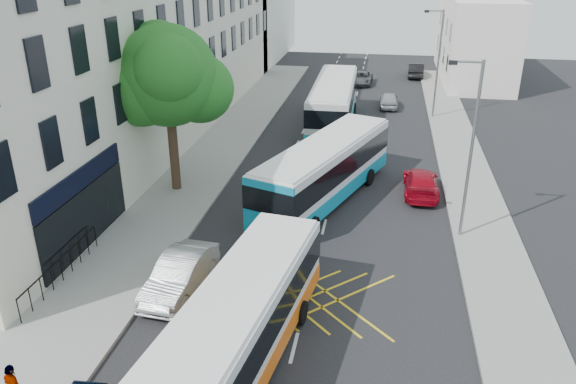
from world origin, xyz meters
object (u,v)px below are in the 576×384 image
at_px(bus_far, 333,103).
at_px(distant_car_silver, 389,100).
at_px(red_hatchback, 421,183).
at_px(distant_car_grey, 362,78).
at_px(distant_car_dark, 416,70).
at_px(bus_mid, 325,170).
at_px(street_tree, 167,77).
at_px(bus_near, 238,328).
at_px(parked_car_silver, 180,274).
at_px(lamp_far, 437,59).
at_px(lamp_near, 470,143).

relative_size(bus_far, distant_car_silver, 3.32).
bearing_deg(red_hatchback, distant_car_silver, -84.10).
relative_size(distant_car_grey, distant_car_dark, 0.97).
distance_m(bus_mid, distant_car_silver, 19.85).
distance_m(street_tree, distant_car_dark, 35.53).
xyz_separation_m(bus_near, distant_car_dark, (7.06, 45.44, -0.85)).
height_order(parked_car_silver, red_hatchback, parked_car_silver).
relative_size(lamp_far, distant_car_silver, 2.16).
relative_size(lamp_near, bus_far, 0.65).
relative_size(lamp_near, lamp_far, 1.00).
xyz_separation_m(lamp_far, bus_near, (-7.75, -30.30, -3.04)).
bearing_deg(distant_car_dark, red_hatchback, 90.34).
xyz_separation_m(bus_mid, distant_car_dark, (5.87, 32.03, -0.97)).
bearing_deg(bus_far, parked_car_silver, -100.18).
distance_m(bus_far, distant_car_dark, 20.01).
bearing_deg(street_tree, distant_car_silver, 59.97).
height_order(street_tree, bus_near, street_tree).
bearing_deg(lamp_near, bus_near, -126.95).
relative_size(lamp_near, bus_near, 0.74).
xyz_separation_m(street_tree, lamp_near, (14.71, -2.97, -1.68)).
height_order(lamp_near, distant_car_grey, lamp_near).
height_order(bus_mid, bus_far, bus_far).
xyz_separation_m(bus_mid, distant_car_grey, (0.55, 27.80, -1.10)).
distance_m(bus_near, distant_car_grey, 41.26).
relative_size(parked_car_silver, distant_car_silver, 1.21).
height_order(lamp_far, bus_near, lamp_far).
bearing_deg(bus_near, distant_car_silver, 90.18).
bearing_deg(red_hatchback, street_tree, 8.01).
bearing_deg(distant_car_grey, red_hatchback, -78.35).
xyz_separation_m(street_tree, bus_far, (7.32, 13.35, -4.48)).
bearing_deg(red_hatchback, distant_car_dark, -91.47).
height_order(lamp_near, bus_far, lamp_near).
bearing_deg(parked_car_silver, lamp_near, 34.95).
bearing_deg(street_tree, parked_car_silver, -68.86).
xyz_separation_m(parked_car_silver, red_hatchback, (9.62, 11.20, -0.09)).
bearing_deg(distant_car_silver, bus_mid, 80.28).
bearing_deg(lamp_far, bus_near, -104.35).
distance_m(lamp_near, distant_car_grey, 31.74).
bearing_deg(street_tree, red_hatchback, 8.00).
xyz_separation_m(bus_far, parked_car_silver, (-3.71, -22.68, -1.08)).
distance_m(parked_car_silver, distant_car_silver, 30.06).
distance_m(street_tree, distant_car_grey, 29.82).
bearing_deg(parked_car_silver, street_tree, 116.23).
bearing_deg(distant_car_grey, street_tree, -105.49).
xyz_separation_m(street_tree, distant_car_dark, (14.01, 32.17, -5.57)).
bearing_deg(distant_car_silver, bus_far, 57.09).
distance_m(lamp_far, bus_mid, 18.36).
bearing_deg(lamp_far, bus_far, -153.46).
relative_size(bus_mid, distant_car_silver, 3.14).
bearing_deg(bus_near, bus_far, 97.05).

